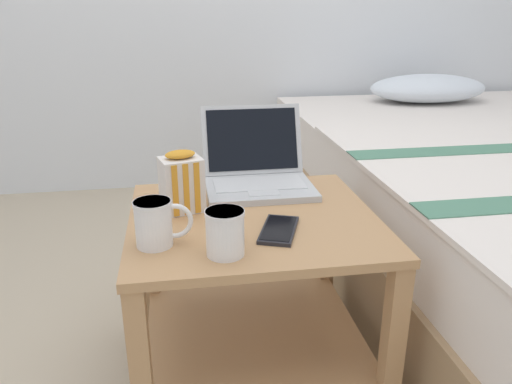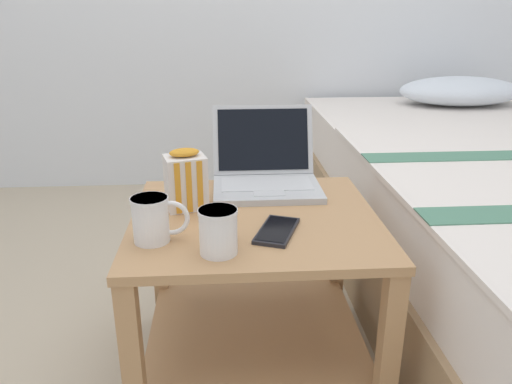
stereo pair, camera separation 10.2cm
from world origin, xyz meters
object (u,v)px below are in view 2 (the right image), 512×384
at_px(mug_front_right, 219,228).
at_px(snack_bag, 186,181).
at_px(laptop, 266,172).
at_px(cell_phone, 277,231).
at_px(mug_front_left, 152,217).

distance_m(mug_front_right, snack_bag, 0.27).
relative_size(laptop, snack_bag, 1.89).
distance_m(mug_front_right, cell_phone, 0.17).
height_order(mug_front_left, snack_bag, snack_bag).
distance_m(laptop, mug_front_left, 0.44).
xyz_separation_m(laptop, mug_front_left, (-0.28, -0.34, 0.01)).
bearing_deg(snack_bag, cell_phone, -37.95).
relative_size(mug_front_left, mug_front_right, 1.05).
height_order(laptop, snack_bag, laptop).
bearing_deg(snack_bag, mug_front_left, -107.70).
bearing_deg(mug_front_right, mug_front_left, 156.22).
xyz_separation_m(mug_front_left, snack_bag, (0.06, 0.19, 0.02)).
relative_size(laptop, mug_front_left, 2.36).
height_order(snack_bag, cell_phone, snack_bag).
bearing_deg(mug_front_right, snack_bag, 108.07).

